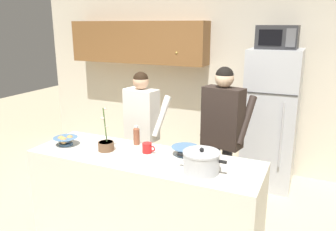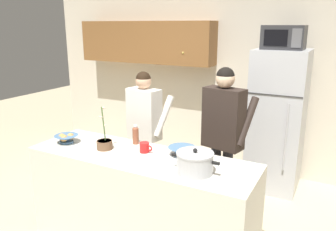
{
  "view_description": "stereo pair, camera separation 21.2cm",
  "coord_description": "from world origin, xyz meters",
  "px_view_note": "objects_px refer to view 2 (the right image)",
  "views": [
    {
      "loc": [
        1.38,
        -2.5,
        2.08
      ],
      "look_at": [
        0.0,
        0.55,
        1.17
      ],
      "focal_mm": 35.81,
      "sensor_mm": 36.0,
      "label": 1
    },
    {
      "loc": [
        1.57,
        -2.4,
        2.08
      ],
      "look_at": [
        0.0,
        0.55,
        1.17
      ],
      "focal_mm": 35.81,
      "sensor_mm": 36.0,
      "label": 2
    }
  ],
  "objects_px": {
    "refrigerator": "(277,121)",
    "empty_bowl": "(182,151)",
    "person_near_pot": "(145,122)",
    "coffee_mug": "(145,147)",
    "microwave": "(284,37)",
    "bread_bowl": "(66,138)",
    "potted_orchid": "(104,143)",
    "bottle_near_edge": "(136,135)",
    "cooking_pot": "(195,163)",
    "person_by_sink": "(224,126)"
  },
  "relations": [
    {
      "from": "bottle_near_edge",
      "to": "person_by_sink",
      "type": "bearing_deg",
      "value": 40.01
    },
    {
      "from": "empty_bowl",
      "to": "potted_orchid",
      "type": "height_order",
      "value": "potted_orchid"
    },
    {
      "from": "microwave",
      "to": "person_near_pot",
      "type": "distance_m",
      "value": 1.93
    },
    {
      "from": "person_by_sink",
      "to": "potted_orchid",
      "type": "relative_size",
      "value": 3.95
    },
    {
      "from": "empty_bowl",
      "to": "potted_orchid",
      "type": "distance_m",
      "value": 0.76
    },
    {
      "from": "person_near_pot",
      "to": "bread_bowl",
      "type": "xyz_separation_m",
      "value": [
        -0.38,
        -0.9,
        0.0
      ]
    },
    {
      "from": "bread_bowl",
      "to": "empty_bowl",
      "type": "height_order",
      "value": "bread_bowl"
    },
    {
      "from": "coffee_mug",
      "to": "empty_bowl",
      "type": "relative_size",
      "value": 0.51
    },
    {
      "from": "refrigerator",
      "to": "bread_bowl",
      "type": "bearing_deg",
      "value": -131.95
    },
    {
      "from": "refrigerator",
      "to": "coffee_mug",
      "type": "height_order",
      "value": "refrigerator"
    },
    {
      "from": "person_near_pot",
      "to": "coffee_mug",
      "type": "xyz_separation_m",
      "value": [
        0.46,
        -0.74,
        0.0
      ]
    },
    {
      "from": "microwave",
      "to": "empty_bowl",
      "type": "bearing_deg",
      "value": -108.09
    },
    {
      "from": "refrigerator",
      "to": "bottle_near_edge",
      "type": "bearing_deg",
      "value": -124.2
    },
    {
      "from": "person_near_pot",
      "to": "coffee_mug",
      "type": "distance_m",
      "value": 0.87
    },
    {
      "from": "cooking_pot",
      "to": "bread_bowl",
      "type": "bearing_deg",
      "value": 178.5
    },
    {
      "from": "cooking_pot",
      "to": "potted_orchid",
      "type": "xyz_separation_m",
      "value": [
        -0.98,
        0.08,
        -0.03
      ]
    },
    {
      "from": "microwave",
      "to": "coffee_mug",
      "type": "height_order",
      "value": "microwave"
    },
    {
      "from": "refrigerator",
      "to": "person_near_pot",
      "type": "xyz_separation_m",
      "value": [
        -1.34,
        -1.01,
        0.07
      ]
    },
    {
      "from": "microwave",
      "to": "person_near_pot",
      "type": "height_order",
      "value": "microwave"
    },
    {
      "from": "person_near_pot",
      "to": "refrigerator",
      "type": "bearing_deg",
      "value": 37.08
    },
    {
      "from": "bread_bowl",
      "to": "potted_orchid",
      "type": "xyz_separation_m",
      "value": [
        0.45,
        0.05,
        0.01
      ]
    },
    {
      "from": "refrigerator",
      "to": "cooking_pot",
      "type": "relative_size",
      "value": 4.32
    },
    {
      "from": "cooking_pot",
      "to": "potted_orchid",
      "type": "bearing_deg",
      "value": 175.09
    },
    {
      "from": "cooking_pot",
      "to": "bottle_near_edge",
      "type": "relative_size",
      "value": 2.11
    },
    {
      "from": "cooking_pot",
      "to": "bottle_near_edge",
      "type": "xyz_separation_m",
      "value": [
        -0.8,
        0.35,
        0.01
      ]
    },
    {
      "from": "person_by_sink",
      "to": "coffee_mug",
      "type": "relative_size",
      "value": 12.74
    },
    {
      "from": "bread_bowl",
      "to": "empty_bowl",
      "type": "distance_m",
      "value": 1.21
    },
    {
      "from": "person_near_pot",
      "to": "empty_bowl",
      "type": "distance_m",
      "value": 1.03
    },
    {
      "from": "cooking_pot",
      "to": "microwave",
      "type": "bearing_deg",
      "value": 81.61
    },
    {
      "from": "bottle_near_edge",
      "to": "cooking_pot",
      "type": "bearing_deg",
      "value": -23.64
    },
    {
      "from": "refrigerator",
      "to": "microwave",
      "type": "height_order",
      "value": "microwave"
    },
    {
      "from": "empty_bowl",
      "to": "bottle_near_edge",
      "type": "bearing_deg",
      "value": 173.1
    },
    {
      "from": "coffee_mug",
      "to": "person_by_sink",
      "type": "bearing_deg",
      "value": 55.98
    },
    {
      "from": "person_near_pot",
      "to": "bread_bowl",
      "type": "bearing_deg",
      "value": -112.75
    },
    {
      "from": "potted_orchid",
      "to": "refrigerator",
      "type": "bearing_deg",
      "value": 55.77
    },
    {
      "from": "bottle_near_edge",
      "to": "refrigerator",
      "type": "bearing_deg",
      "value": 55.8
    },
    {
      "from": "bread_bowl",
      "to": "bottle_near_edge",
      "type": "bearing_deg",
      "value": 26.36
    },
    {
      "from": "microwave",
      "to": "bottle_near_edge",
      "type": "height_order",
      "value": "microwave"
    },
    {
      "from": "bread_bowl",
      "to": "empty_bowl",
      "type": "relative_size",
      "value": 0.93
    },
    {
      "from": "person_near_pot",
      "to": "potted_orchid",
      "type": "height_order",
      "value": "person_near_pot"
    },
    {
      "from": "bottle_near_edge",
      "to": "potted_orchid",
      "type": "height_order",
      "value": "potted_orchid"
    },
    {
      "from": "bread_bowl",
      "to": "person_by_sink",
      "type": "bearing_deg",
      "value": 34.14
    },
    {
      "from": "cooking_pot",
      "to": "bread_bowl",
      "type": "relative_size",
      "value": 1.73
    },
    {
      "from": "potted_orchid",
      "to": "cooking_pot",
      "type": "bearing_deg",
      "value": -4.91
    },
    {
      "from": "person_near_pot",
      "to": "empty_bowl",
      "type": "xyz_separation_m",
      "value": [
        0.8,
        -0.65,
        0.0
      ]
    },
    {
      "from": "microwave",
      "to": "bottle_near_edge",
      "type": "bearing_deg",
      "value": -124.57
    },
    {
      "from": "refrigerator",
      "to": "microwave",
      "type": "bearing_deg",
      "value": -89.93
    },
    {
      "from": "microwave",
      "to": "person_near_pot",
      "type": "bearing_deg",
      "value": -143.52
    },
    {
      "from": "person_near_pot",
      "to": "potted_orchid",
      "type": "distance_m",
      "value": 0.85
    },
    {
      "from": "refrigerator",
      "to": "empty_bowl",
      "type": "bearing_deg",
      "value": -107.87
    }
  ]
}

